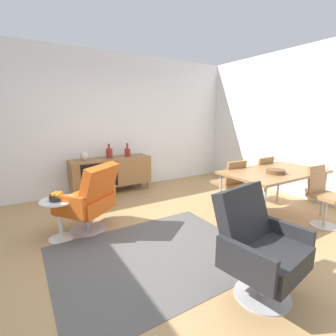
{
  "coord_description": "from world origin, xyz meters",
  "views": [
    {
      "loc": [
        -1.42,
        -2.45,
        1.56
      ],
      "look_at": [
        0.47,
        0.62,
        0.78
      ],
      "focal_mm": 26.17,
      "sensor_mm": 36.0,
      "label": 1
    }
  ],
  "objects_px": {
    "dining_chair_front_right": "(323,194)",
    "armchair_black_shell": "(259,245)",
    "dining_table": "(274,173)",
    "lounge_chair_red": "(89,198)",
    "fruit_bowl": "(58,197)",
    "vase_ceramic_small": "(84,156)",
    "dining_chair_back_left": "(230,183)",
    "vase_cobalt": "(128,152)",
    "dining_chair_back_right": "(258,177)",
    "wooden_bowl_on_table": "(276,171)",
    "side_table_round": "(59,215)",
    "vase_sculptural_dark": "(109,153)",
    "sideboard": "(111,171)"
  },
  "relations": [
    {
      "from": "vase_cobalt",
      "to": "vase_sculptural_dark",
      "type": "relative_size",
      "value": 0.98
    },
    {
      "from": "armchair_black_shell",
      "to": "dining_chair_back_right",
      "type": "bearing_deg",
      "value": 38.73
    },
    {
      "from": "vase_sculptural_dark",
      "to": "dining_chair_back_left",
      "type": "bearing_deg",
      "value": -54.89
    },
    {
      "from": "wooden_bowl_on_table",
      "to": "side_table_round",
      "type": "xyz_separation_m",
      "value": [
        -2.77,
        1.11,
        -0.45
      ]
    },
    {
      "from": "dining_chair_back_right",
      "to": "armchair_black_shell",
      "type": "bearing_deg",
      "value": -141.27
    },
    {
      "from": "dining_table",
      "to": "dining_chair_front_right",
      "type": "bearing_deg",
      "value": -57.75
    },
    {
      "from": "dining_table",
      "to": "fruit_bowl",
      "type": "distance_m",
      "value": 3.09
    },
    {
      "from": "vase_sculptural_dark",
      "to": "dining_chair_back_right",
      "type": "height_order",
      "value": "vase_sculptural_dark"
    },
    {
      "from": "dining_chair_back_right",
      "to": "fruit_bowl",
      "type": "height_order",
      "value": "dining_chair_back_right"
    },
    {
      "from": "lounge_chair_red",
      "to": "armchair_black_shell",
      "type": "bearing_deg",
      "value": -64.72
    },
    {
      "from": "lounge_chair_red",
      "to": "fruit_bowl",
      "type": "bearing_deg",
      "value": -178.88
    },
    {
      "from": "vase_ceramic_small",
      "to": "wooden_bowl_on_table",
      "type": "relative_size",
      "value": 0.67
    },
    {
      "from": "dining_table",
      "to": "wooden_bowl_on_table",
      "type": "relative_size",
      "value": 6.15
    },
    {
      "from": "vase_ceramic_small",
      "to": "dining_chair_back_left",
      "type": "relative_size",
      "value": 0.2
    },
    {
      "from": "lounge_chair_red",
      "to": "dining_chair_back_right",
      "type": "bearing_deg",
      "value": -8.61
    },
    {
      "from": "dining_chair_front_right",
      "to": "armchair_black_shell",
      "type": "relative_size",
      "value": 0.9
    },
    {
      "from": "sideboard",
      "to": "vase_cobalt",
      "type": "distance_m",
      "value": 0.52
    },
    {
      "from": "dining_table",
      "to": "armchair_black_shell",
      "type": "relative_size",
      "value": 1.69
    },
    {
      "from": "wooden_bowl_on_table",
      "to": "armchair_black_shell",
      "type": "relative_size",
      "value": 0.27
    },
    {
      "from": "dining_chair_back_left",
      "to": "lounge_chair_red",
      "type": "relative_size",
      "value": 0.9
    },
    {
      "from": "wooden_bowl_on_table",
      "to": "dining_chair_back_right",
      "type": "relative_size",
      "value": 0.3
    },
    {
      "from": "vase_cobalt",
      "to": "dining_chair_front_right",
      "type": "distance_m",
      "value": 3.53
    },
    {
      "from": "dining_chair_back_left",
      "to": "side_table_round",
      "type": "bearing_deg",
      "value": 170.54
    },
    {
      "from": "vase_sculptural_dark",
      "to": "lounge_chair_red",
      "type": "bearing_deg",
      "value": -117.66
    },
    {
      "from": "dining_chair_back_left",
      "to": "fruit_bowl",
      "type": "height_order",
      "value": "dining_chair_back_left"
    },
    {
      "from": "vase_sculptural_dark",
      "to": "wooden_bowl_on_table",
      "type": "distance_m",
      "value": 3.08
    },
    {
      "from": "vase_cobalt",
      "to": "sideboard",
      "type": "bearing_deg",
      "value": -179.71
    },
    {
      "from": "vase_ceramic_small",
      "to": "dining_chair_back_right",
      "type": "relative_size",
      "value": 0.2
    },
    {
      "from": "vase_cobalt",
      "to": "dining_chair_back_left",
      "type": "relative_size",
      "value": 0.33
    },
    {
      "from": "vase_cobalt",
      "to": "dining_chair_back_right",
      "type": "bearing_deg",
      "value": -49.22
    },
    {
      "from": "vase_cobalt",
      "to": "armchair_black_shell",
      "type": "xyz_separation_m",
      "value": [
        -0.25,
        -3.52,
        -0.34
      ]
    },
    {
      "from": "dining_table",
      "to": "dining_chair_back_left",
      "type": "height_order",
      "value": "dining_chair_back_left"
    },
    {
      "from": "vase_sculptural_dark",
      "to": "vase_cobalt",
      "type": "bearing_deg",
      "value": 0.0
    },
    {
      "from": "sideboard",
      "to": "fruit_bowl",
      "type": "height_order",
      "value": "sideboard"
    },
    {
      "from": "vase_sculptural_dark",
      "to": "dining_chair_back_right",
      "type": "distance_m",
      "value": 2.88
    },
    {
      "from": "dining_chair_front_right",
      "to": "lounge_chair_red",
      "type": "distance_m",
      "value": 3.28
    },
    {
      "from": "sideboard",
      "to": "wooden_bowl_on_table",
      "type": "bearing_deg",
      "value": -59.42
    },
    {
      "from": "dining_chair_back_left",
      "to": "dining_chair_front_right",
      "type": "bearing_deg",
      "value": -57.74
    },
    {
      "from": "dining_chair_front_right",
      "to": "wooden_bowl_on_table",
      "type": "bearing_deg",
      "value": 138.78
    },
    {
      "from": "wooden_bowl_on_table",
      "to": "lounge_chair_red",
      "type": "xyz_separation_m",
      "value": [
        -2.38,
        1.11,
        -0.3
      ]
    },
    {
      "from": "vase_sculptural_dark",
      "to": "dining_table",
      "type": "distance_m",
      "value": 3.06
    },
    {
      "from": "dining_table",
      "to": "wooden_bowl_on_table",
      "type": "distance_m",
      "value": 0.2
    },
    {
      "from": "sideboard",
      "to": "wooden_bowl_on_table",
      "type": "relative_size",
      "value": 6.15
    },
    {
      "from": "dining_chair_back_right",
      "to": "dining_chair_back_left",
      "type": "distance_m",
      "value": 0.7
    },
    {
      "from": "sideboard",
      "to": "fruit_bowl",
      "type": "bearing_deg",
      "value": -128.38
    },
    {
      "from": "dining_chair_back_left",
      "to": "side_table_round",
      "type": "xyz_separation_m",
      "value": [
        -2.57,
        0.43,
        -0.15
      ]
    },
    {
      "from": "vase_sculptural_dark",
      "to": "fruit_bowl",
      "type": "bearing_deg",
      "value": -127.79
    },
    {
      "from": "vase_ceramic_small",
      "to": "lounge_chair_red",
      "type": "relative_size",
      "value": 0.18
    },
    {
      "from": "armchair_black_shell",
      "to": "fruit_bowl",
      "type": "height_order",
      "value": "armchair_black_shell"
    },
    {
      "from": "dining_chair_front_right",
      "to": "lounge_chair_red",
      "type": "xyz_separation_m",
      "value": [
        -2.88,
        1.55,
        -0.0
      ]
    }
  ]
}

